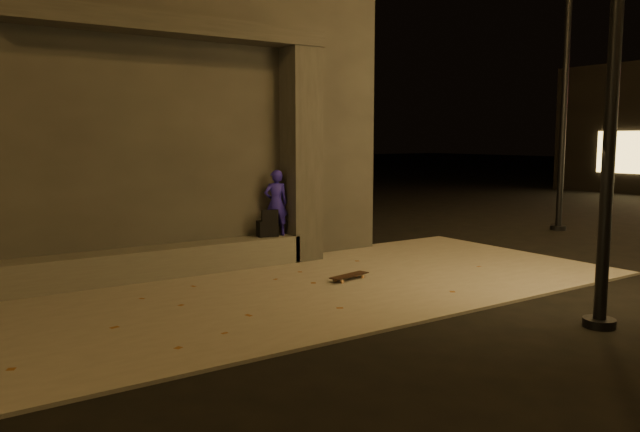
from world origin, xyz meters
TOP-DOWN VIEW (x-y plane):
  - ground at (0.00, 0.00)m, footprint 120.00×120.00m
  - sidewalk at (0.00, 2.00)m, footprint 11.00×4.40m
  - building at (-1.00, 6.49)m, footprint 9.00×5.10m
  - ledge at (-1.50, 3.75)m, footprint 6.00×0.55m
  - column at (1.70, 3.75)m, footprint 0.55×0.55m
  - canopy at (-0.50, 3.80)m, footprint 5.00×0.70m
  - skateboarder at (1.20, 3.75)m, footprint 0.46×0.36m
  - backpack at (1.03, 3.75)m, footprint 0.36×0.26m
  - skateboard at (1.40, 1.94)m, footprint 0.72×0.31m
  - street_lamp_2 at (8.67, 3.49)m, footprint 0.36×0.36m

SIDE VIEW (x-z plane):
  - ground at x=0.00m, z-range 0.00..0.00m
  - sidewalk at x=0.00m, z-range 0.00..0.04m
  - skateboard at x=1.40m, z-range 0.06..0.14m
  - ledge at x=-1.50m, z-range 0.04..0.49m
  - backpack at x=1.03m, z-range 0.42..0.88m
  - skateboarder at x=1.20m, z-range 0.49..1.61m
  - column at x=1.70m, z-range 0.04..3.64m
  - building at x=-1.00m, z-range -0.01..5.22m
  - canopy at x=-0.50m, z-range 3.64..3.92m
  - street_lamp_2 at x=8.67m, z-range 0.48..7.44m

